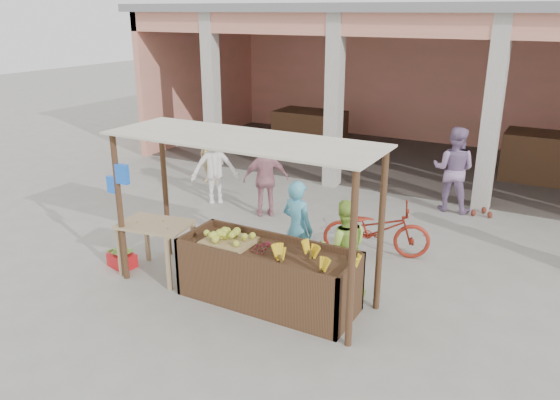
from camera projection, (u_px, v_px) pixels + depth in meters
The scene contains 19 objects.
ground at pixel (239, 293), 8.24m from camera, with size 60.00×60.00×0.00m, color gray.
market_building at pixel (420, 63), 14.69m from camera, with size 14.40×6.40×4.20m.
fruit_stall at pixel (268, 277), 7.88m from camera, with size 2.60×0.95×0.80m, color #503420.
stall_awning at pixel (237, 166), 7.65m from camera, with size 4.09×1.35×2.39m.
banana_heap at pixel (314, 258), 7.35m from camera, with size 1.02×0.56×0.19m, color yellow, non-canonical shape.
melon_tray at pixel (229, 238), 8.00m from camera, with size 0.71×0.62×0.19m.
berry_heap at pixel (267, 246), 7.75m from camera, with size 0.49×0.40×0.15m, color maroon.
side_table at pixel (156, 232), 8.60m from camera, with size 1.20×0.90×0.89m.
papaya_pile at pixel (154, 217), 8.52m from camera, with size 0.76×0.43×0.22m, color #4F8A2D, non-canonical shape.
red_crate at pixel (122, 260), 9.07m from camera, with size 0.44×0.32×0.23m, color red.
plantain_bundle at pixel (121, 252), 9.02m from camera, with size 0.33×0.23×0.07m, color olive, non-canonical shape.
produce_sacks at pixel (484, 203), 11.25m from camera, with size 0.72×0.67×0.55m.
vendor_blue at pixel (297, 225), 8.58m from camera, with size 0.63×0.46×1.69m, color #55B6D7.
vendor_green at pixel (344, 246), 7.97m from camera, with size 0.76×0.44×1.59m, color #ACDC50.
motorcycle at pixel (377, 229), 9.36m from camera, with size 1.91×0.66×1.00m, color maroon.
shopper_a at pixel (215, 164), 11.82m from camera, with size 1.13×0.57×1.76m, color white.
shopper_b at pixel (266, 177), 11.10m from camera, with size 0.99×0.53×1.68m, color #C17E8B.
shopper_e at pixel (209, 153), 13.27m from camera, with size 0.56×0.43×1.51m, color tan.
shopper_f at pixel (454, 165), 11.36m from camera, with size 0.96×0.55×1.97m, color #9375A1.
Camera 1 is at (4.09, -6.09, 4.05)m, focal length 35.00 mm.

